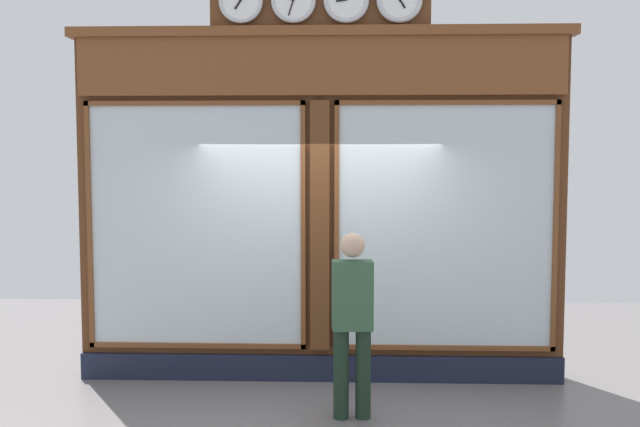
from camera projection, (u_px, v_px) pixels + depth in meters
name	position (u px, v px, depth m)	size (l,w,h in m)	color
shop_facade	(320.00, 202.00, 7.53)	(5.20, 0.42, 4.27)	#5B3319
pedestrian	(352.00, 317.00, 6.39)	(0.38, 0.25, 1.69)	#1C2F21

